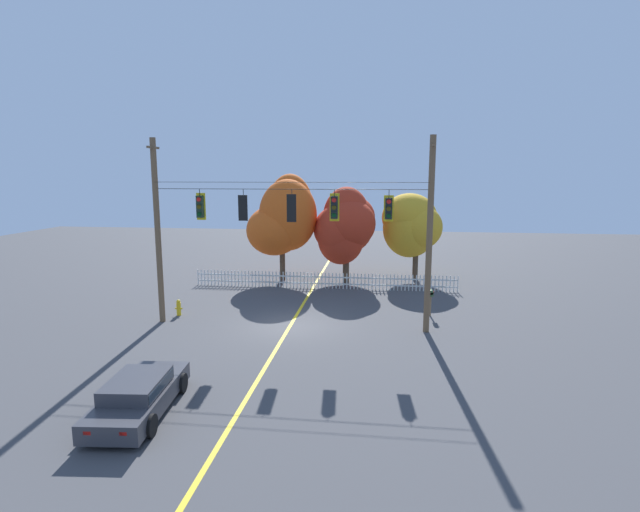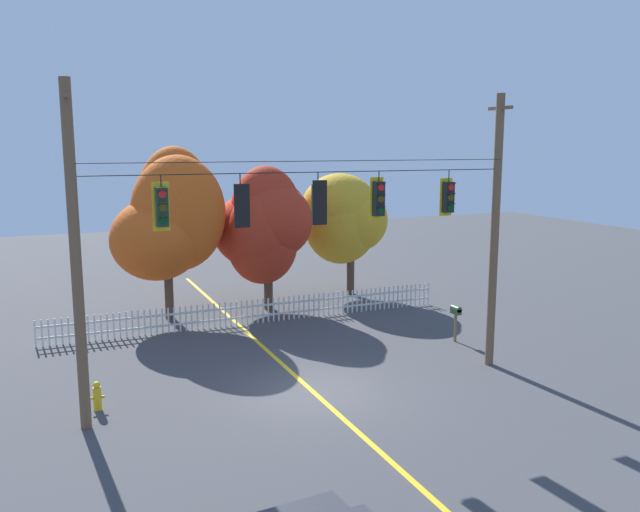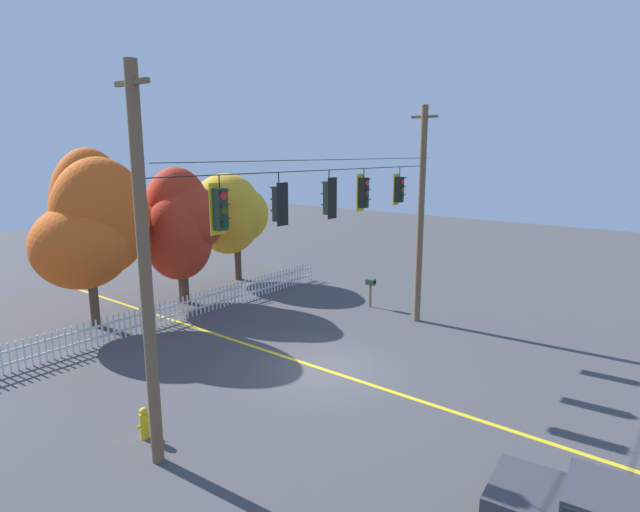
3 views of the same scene
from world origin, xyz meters
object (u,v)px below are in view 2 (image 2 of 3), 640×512
traffic_signal_eastbound_side (162,207)px  fire_hydrant (97,396)px  traffic_signal_northbound_primary (448,197)px  autumn_maple_far_west (344,217)px  traffic_signal_northbound_secondary (318,202)px  autumn_maple_mid (266,231)px  traffic_signal_southbound_primary (378,199)px  autumn_maple_near_fence (171,218)px  autumn_oak_far_east (264,221)px  roadside_mailbox (456,312)px  traffic_signal_westbound_side (241,205)px

traffic_signal_eastbound_side → fire_hydrant: bearing=148.8°
traffic_signal_northbound_primary → autumn_maple_far_west: bearing=81.1°
traffic_signal_northbound_secondary → autumn_maple_mid: size_ratio=0.26×
traffic_signal_southbound_primary → autumn_maple_mid: size_ratio=0.26×
autumn_maple_near_fence → fire_hydrant: (-3.75, -8.81, -3.81)m
traffic_signal_southbound_primary → autumn_oak_far_east: 10.41m
autumn_maple_near_fence → roadside_mailbox: autumn_maple_near_fence is taller
autumn_maple_near_fence → roadside_mailbox: 11.96m
fire_hydrant → autumn_maple_near_fence: bearing=67.0°
autumn_maple_near_fence → traffic_signal_eastbound_side: bearing=-101.3°
traffic_signal_westbound_side → autumn_maple_mid: 10.55m
autumn_maple_mid → fire_hydrant: 11.90m
traffic_signal_westbound_side → autumn_oak_far_east: size_ratio=0.23×
traffic_signal_eastbound_side → autumn_maple_mid: (5.95, 9.58, -2.09)m
traffic_signal_northbound_primary → roadside_mailbox: bearing=48.8°
traffic_signal_northbound_primary → traffic_signal_westbound_side: bearing=-179.8°
autumn_oak_far_east → fire_hydrant: 12.58m
traffic_signal_northbound_primary → fire_hydrant: (-10.43, 1.07, -5.19)m
autumn_maple_mid → roadside_mailbox: size_ratio=4.11×
traffic_signal_northbound_secondary → autumn_maple_mid: 9.95m
traffic_signal_eastbound_side → traffic_signal_westbound_side: (2.08, -0.02, -0.03)m
traffic_signal_southbound_primary → roadside_mailbox: (4.67, 2.57, -4.52)m
autumn_maple_mid → autumn_oak_far_east: autumn_oak_far_east is taller
traffic_signal_eastbound_side → autumn_maple_near_fence: size_ratio=0.20×
autumn_maple_far_west → traffic_signal_northbound_primary: bearing=-98.9°
autumn_maple_near_fence → traffic_signal_northbound_secondary: bearing=-76.6°
traffic_signal_northbound_secondary → roadside_mailbox: traffic_signal_northbound_secondary is taller
traffic_signal_northbound_primary → autumn_maple_near_fence: (-6.69, 9.88, -1.38)m
traffic_signal_westbound_side → traffic_signal_southbound_primary: 4.17m
traffic_signal_westbound_side → traffic_signal_northbound_primary: bearing=0.2°
traffic_signal_southbound_primary → autumn_maple_far_west: bearing=69.7°
traffic_signal_westbound_side → fire_hydrant: 6.54m
traffic_signal_northbound_secondary → autumn_maple_near_fence: autumn_maple_near_fence is taller
traffic_signal_northbound_primary → traffic_signal_southbound_primary: bearing=180.0°
autumn_oak_far_east → traffic_signal_eastbound_side: bearing=-120.6°
traffic_signal_westbound_side → autumn_maple_mid: traffic_signal_westbound_side is taller
traffic_signal_northbound_secondary → autumn_maple_far_west: bearing=61.6°
autumn_maple_mid → autumn_maple_far_west: (4.47, 1.66, 0.28)m
traffic_signal_southbound_primary → autumn_maple_near_fence: size_ratio=0.20×
fire_hydrant → roadside_mailbox: size_ratio=0.60×
traffic_signal_eastbound_side → roadside_mailbox: bearing=13.3°
roadside_mailbox → traffic_signal_northbound_primary: bearing=-131.2°
traffic_signal_eastbound_side → traffic_signal_northbound_secondary: size_ratio=0.98×
autumn_oak_far_east → fire_hydrant: size_ratio=7.72×
traffic_signal_southbound_primary → roadside_mailbox: 6.99m
autumn_maple_far_west → traffic_signal_eastbound_side: bearing=-132.8°
traffic_signal_northbound_secondary → traffic_signal_northbound_primary: (4.34, 0.02, 0.01)m
autumn_maple_far_west → fire_hydrant: size_ratio=7.16×
traffic_signal_northbound_primary → roadside_mailbox: size_ratio=1.04×
autumn_maple_near_fence → fire_hydrant: 10.30m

